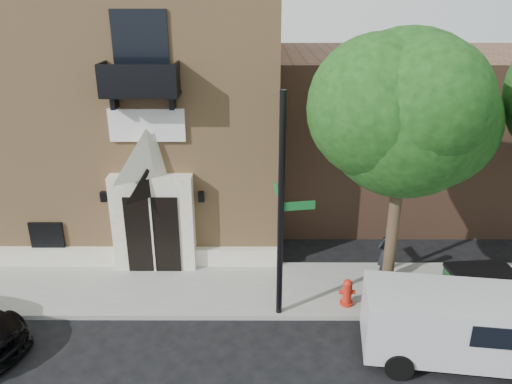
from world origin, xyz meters
TOP-DOWN VIEW (x-y plane):
  - ground at (0.00, 0.00)m, footprint 120.00×120.00m
  - sidewalk at (1.00, 1.50)m, footprint 42.00×3.00m
  - church at (-2.99, 7.95)m, footprint 12.20×11.01m
  - neighbour_building at (12.00, 9.00)m, footprint 18.00×8.00m
  - street_tree_left at (6.03, 0.35)m, footprint 4.97×4.38m
  - cargo_van at (7.44, -1.62)m, footprint 4.80×2.44m
  - street_sign at (2.96, 0.22)m, footprint 1.08×1.00m
  - fire_hydrant at (4.93, 0.58)m, footprint 0.47×0.38m
  - dumpster at (8.68, 0.54)m, footprint 1.90×1.18m
  - planter at (-0.24, 2.73)m, footprint 0.84×0.76m
  - pedestrian_near at (6.34, 1.97)m, footprint 0.81×0.72m

SIDE VIEW (x-z plane):
  - ground at x=0.00m, z-range 0.00..0.00m
  - sidewalk at x=1.00m, z-range 0.00..0.15m
  - planter at x=-0.24m, z-range 0.15..0.95m
  - fire_hydrant at x=4.93m, z-range 0.14..0.97m
  - dumpster at x=8.68m, z-range 0.16..1.35m
  - cargo_van at x=7.44m, z-range 0.11..1.98m
  - pedestrian_near at x=6.34m, z-range 0.15..2.02m
  - neighbour_building at x=12.00m, z-range 0.00..6.40m
  - street_sign at x=2.96m, z-range 0.17..6.48m
  - church at x=-2.99m, z-range -0.02..9.28m
  - street_tree_left at x=6.03m, z-range 1.98..9.75m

